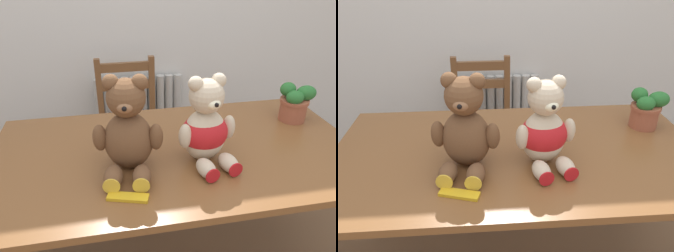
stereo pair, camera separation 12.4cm
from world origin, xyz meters
TOP-DOWN VIEW (x-y plane):
  - radiator at (-0.04, 1.58)m, footprint 0.67×0.10m
  - dining_table at (0.00, 0.42)m, footprint 1.57×0.84m
  - wooden_chair_behind at (-0.15, 1.25)m, footprint 0.40×0.45m
  - teddy_bear_left at (-0.21, 0.33)m, footprint 0.27×0.28m
  - teddy_bear_right at (0.09, 0.33)m, footprint 0.25×0.28m
  - potted_plant at (0.62, 0.59)m, footprint 0.17×0.14m
  - chocolate_bar at (-0.24, 0.15)m, footprint 0.15×0.08m

SIDE VIEW (x-z plane):
  - radiator at x=-0.04m, z-range -0.03..0.64m
  - wooden_chair_behind at x=-0.15m, z-range 0.00..0.88m
  - dining_table at x=0.00m, z-range 0.28..1.03m
  - chocolate_bar at x=-0.24m, z-range 0.75..0.76m
  - potted_plant at x=0.62m, z-range 0.75..0.93m
  - teddy_bear_right at x=0.09m, z-range 0.71..1.07m
  - teddy_bear_left at x=-0.21m, z-range 0.72..1.10m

